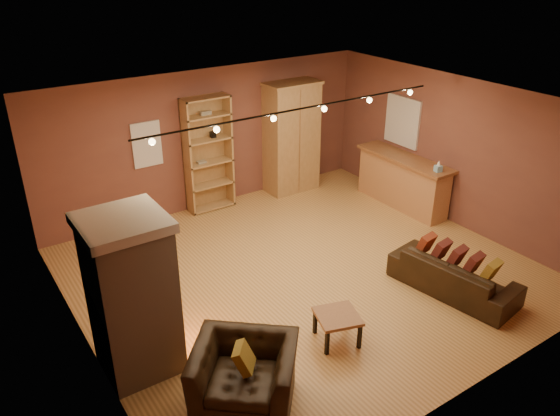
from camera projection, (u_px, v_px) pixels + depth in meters
floor at (304, 272)px, 9.04m from camera, size 7.00×7.00×0.00m
ceiling at (308, 107)px, 7.83m from camera, size 7.00×7.00×0.00m
back_wall at (209, 139)px, 10.86m from camera, size 7.00×0.02×2.80m
left_wall at (76, 261)px, 6.68m from camera, size 0.02×6.50×2.80m
right_wall at (457, 152)px, 10.19m from camera, size 0.02×6.50×2.80m
fireplace at (133, 296)px, 6.61m from camera, size 1.01×0.98×2.12m
back_window at (147, 144)px, 10.13m from camera, size 0.56×0.04×0.86m
bookcase at (207, 153)px, 10.80m from camera, size 0.95×0.37×2.32m
armoire at (291, 137)px, 11.63m from camera, size 1.17×0.66×2.38m
bar_counter at (402, 181)px, 11.15m from camera, size 0.60×2.21×1.06m
tissue_box at (438, 167)px, 10.19m from camera, size 0.14×0.14×0.22m
right_window at (402, 121)px, 11.12m from camera, size 0.05×0.90×1.00m
loveseat at (455, 269)px, 8.38m from camera, size 0.87×2.03×0.80m
armchair at (244, 367)px, 6.27m from camera, size 1.39×1.35×1.03m
coffee_table at (337, 319)px, 7.33m from camera, size 0.70×0.70×0.42m
track_rail at (300, 111)px, 8.03m from camera, size 5.20×0.09×0.13m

